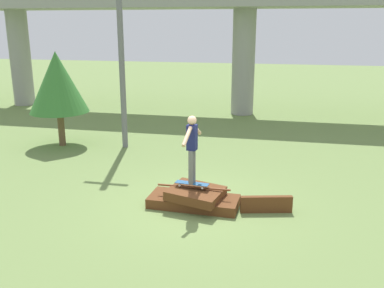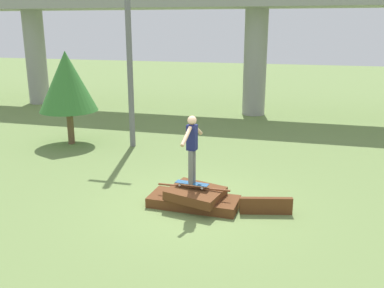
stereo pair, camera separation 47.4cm
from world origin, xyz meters
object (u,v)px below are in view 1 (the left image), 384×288
Objects in this scene: skateboard at (192,184)px; tree_behind_left at (57,82)px; utility_pole at (121,44)px; skater at (192,145)px.

tree_behind_left is at bearing 143.28° from skateboard.
skater is at bearing -53.02° from utility_pole.
utility_pole is at bearing 126.98° from skater.
skateboard is at bearing 60.26° from skater.
skateboard is 0.98m from skater.
utility_pole is at bearing 126.98° from skateboard.
utility_pole is 2.07× the size of tree_behind_left.
skateboard is 0.12× the size of utility_pole.
tree_behind_left is (-5.85, 4.36, 0.74)m from skater.
skater is (-0.00, -0.00, 0.98)m from skateboard.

